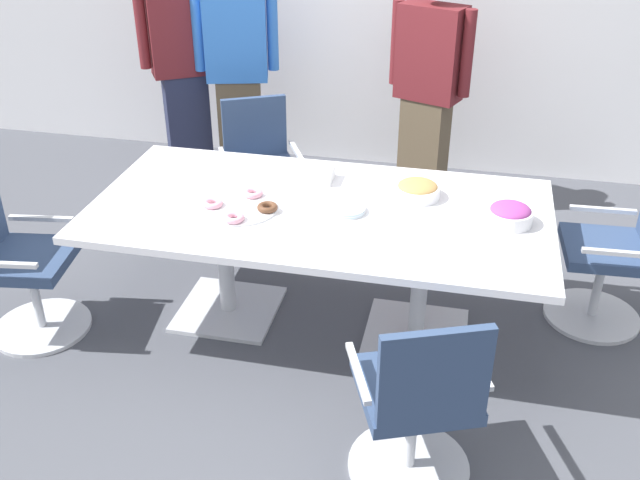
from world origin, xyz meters
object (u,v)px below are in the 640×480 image
(snack_bowl_cookies, at_px, (417,189))
(napkin_pile, at_px, (319,175))
(person_standing_2, at_px, (428,88))
(office_chair_2, at_px, (260,176))
(donut_platter, at_px, (241,207))
(snack_bowl_candy_mix, at_px, (510,214))
(conference_table, at_px, (320,228))
(office_chair_0, at_px, (418,407))
(plate_stack, at_px, (348,209))
(office_chair_1, at_px, (614,258))
(person_standing_0, at_px, (182,61))
(office_chair_3, at_px, (19,268))
(person_standing_1, at_px, (237,67))

(snack_bowl_cookies, distance_m, napkin_pile, 0.57)
(napkin_pile, bearing_deg, person_standing_2, 70.60)
(office_chair_2, bearing_deg, donut_platter, 75.36)
(snack_bowl_candy_mix, height_order, napkin_pile, snack_bowl_candy_mix)
(conference_table, distance_m, snack_bowl_candy_mix, 0.98)
(office_chair_0, height_order, snack_bowl_candy_mix, office_chair_0)
(plate_stack, bearing_deg, snack_bowl_candy_mix, 4.03)
(office_chair_1, bearing_deg, person_standing_2, 39.82)
(office_chair_2, distance_m, person_standing_0, 1.12)
(office_chair_1, xyz_separation_m, office_chair_2, (-2.23, 0.62, 0.00))
(office_chair_3, height_order, donut_platter, office_chair_3)
(donut_platter, xyz_separation_m, plate_stack, (0.55, 0.09, -0.00))
(office_chair_0, height_order, person_standing_0, person_standing_0)
(office_chair_0, height_order, person_standing_2, person_standing_2)
(office_chair_0, height_order, person_standing_1, person_standing_1)
(donut_platter, bearing_deg, office_chair_3, -166.54)
(person_standing_1, xyz_separation_m, plate_stack, (1.14, -1.68, -0.19))
(person_standing_0, distance_m, napkin_pile, 1.87)
(snack_bowl_cookies, xyz_separation_m, plate_stack, (-0.33, -0.25, -0.03))
(office_chair_2, distance_m, office_chair_3, 1.71)
(office_chair_3, height_order, person_standing_2, person_standing_2)
(donut_platter, height_order, plate_stack, donut_platter)
(office_chair_0, relative_size, napkin_pile, 5.87)
(office_chair_0, bearing_deg, person_standing_2, 73.10)
(person_standing_2, xyz_separation_m, napkin_pile, (-0.48, -1.36, -0.10))
(person_standing_0, height_order, plate_stack, person_standing_0)
(snack_bowl_cookies, bearing_deg, plate_stack, -142.80)
(office_chair_2, relative_size, person_standing_2, 0.53)
(person_standing_1, distance_m, snack_bowl_candy_mix, 2.54)
(office_chair_0, relative_size, donut_platter, 2.28)
(person_standing_0, xyz_separation_m, person_standing_1, (0.41, 0.03, -0.03))
(office_chair_2, bearing_deg, office_chair_0, 95.13)
(office_chair_1, height_order, office_chair_2, same)
(person_standing_2, height_order, donut_platter, person_standing_2)
(office_chair_1, bearing_deg, snack_bowl_candy_mix, 117.72)
(person_standing_1, height_order, snack_bowl_candy_mix, person_standing_1)
(office_chair_0, height_order, plate_stack, office_chair_0)
(person_standing_0, distance_m, snack_bowl_candy_mix, 2.86)
(person_standing_1, distance_m, napkin_pile, 1.63)
(office_chair_0, distance_m, office_chair_1, 1.71)
(person_standing_0, bearing_deg, office_chair_0, 95.67)
(office_chair_3, distance_m, person_standing_0, 2.12)
(office_chair_0, bearing_deg, person_standing_1, 99.35)
(office_chair_0, relative_size, snack_bowl_candy_mix, 3.97)
(person_standing_0, distance_m, person_standing_1, 0.41)
(snack_bowl_cookies, height_order, plate_stack, snack_bowl_cookies)
(conference_table, relative_size, office_chair_1, 2.64)
(office_chair_0, bearing_deg, office_chair_3, 142.50)
(conference_table, height_order, office_chair_2, office_chair_2)
(conference_table, relative_size, snack_bowl_candy_mix, 10.46)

